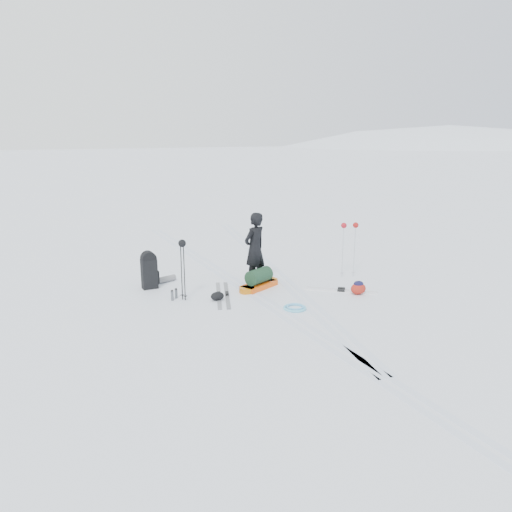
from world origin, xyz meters
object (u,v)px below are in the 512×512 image
object	(u,v)px
skier	(255,249)
pulk_sled	(259,281)
ski_poles_black	(182,251)
expedition_rucksack	(151,271)

from	to	relation	value
skier	pulk_sled	world-z (taller)	skier
pulk_sled	ski_poles_black	size ratio (longest dim) A/B	0.92
skier	expedition_rucksack	world-z (taller)	skier
skier	expedition_rucksack	bearing A→B (deg)	-42.99
ski_poles_black	expedition_rucksack	bearing A→B (deg)	116.71
pulk_sled	expedition_rucksack	size ratio (longest dim) A/B	1.39
skier	expedition_rucksack	size ratio (longest dim) A/B	1.95
pulk_sled	ski_poles_black	distance (m)	2.26
ski_poles_black	skier	bearing A→B (deg)	18.60
expedition_rucksack	ski_poles_black	size ratio (longest dim) A/B	0.66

